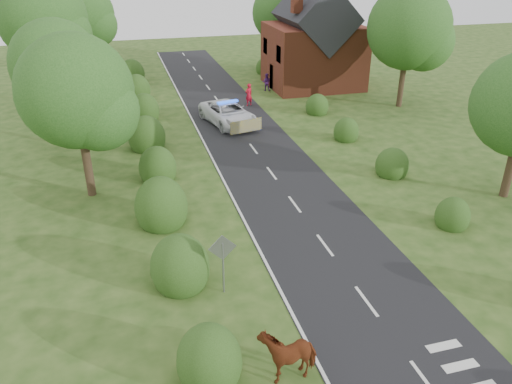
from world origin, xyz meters
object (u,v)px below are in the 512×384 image
object	(u,v)px
police_van	(228,114)
pedestrian_purple	(266,82)
cow	(288,354)
road_sign	(223,256)
pedestrian_red	(249,95)

from	to	relation	value
police_van	pedestrian_purple	xyz separation A→B (m)	(5.39, 8.22, -0.03)
cow	pedestrian_purple	bearing A→B (deg)	157.59
road_sign	cow	xyz separation A→B (m)	(1.07, -4.42, -0.94)
road_sign	cow	world-z (taller)	road_sign
pedestrian_purple	pedestrian_red	bearing A→B (deg)	78.24
road_sign	cow	size ratio (longest dim) A/B	1.26
cow	pedestrian_red	world-z (taller)	pedestrian_red
cow	police_van	xyz separation A→B (m)	(3.45, 23.75, 0.09)
road_sign	police_van	bearing A→B (deg)	76.83
road_sign	pedestrian_red	xyz separation A→B (m)	(7.18, 23.44, -0.74)
police_van	cow	bearing A→B (deg)	-111.17
cow	pedestrian_purple	size ratio (longest dim) A/B	1.30
cow	pedestrian_red	bearing A→B (deg)	160.67
police_van	pedestrian_purple	distance (m)	9.83
road_sign	police_van	world-z (taller)	road_sign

